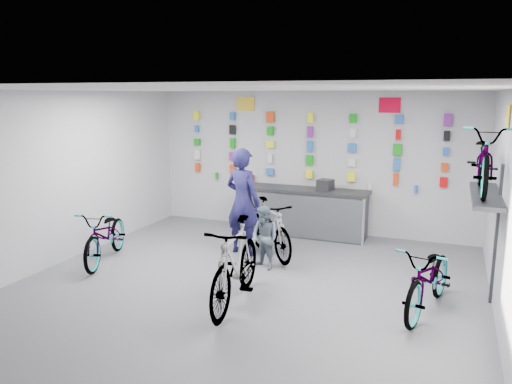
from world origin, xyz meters
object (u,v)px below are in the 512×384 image
at_px(customer, 264,238).
at_px(counter, 304,213).
at_px(bike_left, 106,235).
at_px(clerk, 243,202).
at_px(bike_center, 235,264).
at_px(bike_service, 270,228).
at_px(bike_right, 430,278).

bearing_deg(customer, counter, 114.32).
relative_size(bike_left, customer, 1.71).
relative_size(bike_left, clerk, 0.94).
distance_m(bike_center, clerk, 2.36).
xyz_separation_m(bike_left, bike_service, (2.59, 1.36, 0.04)).
height_order(bike_right, customer, customer).
height_order(bike_center, customer, bike_center).
xyz_separation_m(counter, customer, (-0.04, -2.23, 0.06)).
xyz_separation_m(bike_right, bike_service, (-2.84, 1.46, 0.04)).
relative_size(counter, bike_right, 1.45).
bearing_deg(bike_center, counter, 85.89).
distance_m(bike_right, bike_service, 3.20).
relative_size(counter, bike_service, 1.53).
bearing_deg(counter, bike_right, -48.72).
height_order(counter, bike_center, bike_center).
height_order(bike_left, bike_service, bike_service).
distance_m(bike_center, bike_service, 2.24).
height_order(bike_left, customer, customer).
bearing_deg(bike_right, counter, 143.97).
relative_size(bike_center, bike_service, 1.15).
bearing_deg(bike_left, bike_service, 9.81).
distance_m(counter, customer, 2.23).
bearing_deg(counter, clerk, -113.74).
relative_size(counter, customer, 2.48).
relative_size(bike_service, customer, 1.62).
xyz_separation_m(counter, bike_right, (2.66, -3.03, 0.00)).
bearing_deg(counter, bike_center, -88.22).
xyz_separation_m(bike_center, customer, (-0.15, 1.55, -0.07)).
bearing_deg(counter, customer, -90.95).
relative_size(bike_center, clerk, 1.02).
bearing_deg(clerk, bike_left, 47.52).
bearing_deg(bike_right, clerk, 169.61).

